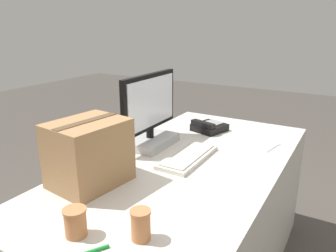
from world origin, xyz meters
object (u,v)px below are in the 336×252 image
at_px(paper_cup_left, 75,222).
at_px(monitor, 150,118).
at_px(paper_cup_right, 141,225).
at_px(keyboard, 188,157).
at_px(desk_phone, 209,127).
at_px(pen_marker, 88,252).
at_px(spoon, 275,146).
at_px(cardboard_box, 89,153).

bearing_deg(paper_cup_left, monitor, 16.68).
distance_m(monitor, paper_cup_right, 0.89).
bearing_deg(paper_cup_right, keyboard, 13.89).
bearing_deg(desk_phone, paper_cup_right, -150.69).
relative_size(monitor, keyboard, 1.20).
xyz_separation_m(monitor, pen_marker, (-0.90, -0.35, -0.16)).
xyz_separation_m(paper_cup_left, pen_marker, (-0.05, -0.10, -0.04)).
xyz_separation_m(paper_cup_right, spoon, (1.09, -0.19, -0.05)).
xyz_separation_m(paper_cup_right, cardboard_box, (0.22, 0.42, 0.09)).
bearing_deg(cardboard_box, monitor, 3.34).
xyz_separation_m(keyboard, pen_marker, (-0.82, -0.07, -0.01)).
relative_size(monitor, pen_marker, 4.09).
bearing_deg(monitor, cardboard_box, -176.66).
height_order(monitor, paper_cup_right, monitor).
height_order(paper_cup_right, cardboard_box, cardboard_box).
xyz_separation_m(keyboard, desk_phone, (0.49, 0.09, 0.01)).
bearing_deg(spoon, monitor, 128.71).
bearing_deg(desk_phone, paper_cup_left, -160.55).
relative_size(paper_cup_right, spoon, 0.62).
bearing_deg(paper_cup_left, desk_phone, 2.77).
bearing_deg(keyboard, pen_marker, -175.48).
distance_m(desk_phone, spoon, 0.46).
height_order(monitor, desk_phone, monitor).
height_order(keyboard, desk_phone, desk_phone).
distance_m(paper_cup_left, cardboard_box, 0.39).
bearing_deg(keyboard, cardboard_box, 150.58).
bearing_deg(spoon, pen_marker, 177.86).
relative_size(spoon, cardboard_box, 0.50).
height_order(paper_cup_left, paper_cup_right, paper_cup_right).
bearing_deg(cardboard_box, pen_marker, -138.17).
bearing_deg(desk_phone, keyboard, -152.43).
relative_size(monitor, paper_cup_right, 4.60).
bearing_deg(pen_marker, monitor, 52.31).
distance_m(desk_phone, pen_marker, 1.32).
distance_m(monitor, paper_cup_left, 0.89).
relative_size(desk_phone, cardboard_box, 0.67).
height_order(desk_phone, paper_cup_left, paper_cup_left).
height_order(paper_cup_left, spoon, paper_cup_left).
bearing_deg(paper_cup_right, cardboard_box, 62.88).
bearing_deg(paper_cup_left, cardboard_box, 35.60).
xyz_separation_m(spoon, cardboard_box, (-0.87, 0.61, 0.14)).
distance_m(desk_phone, paper_cup_left, 1.26).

